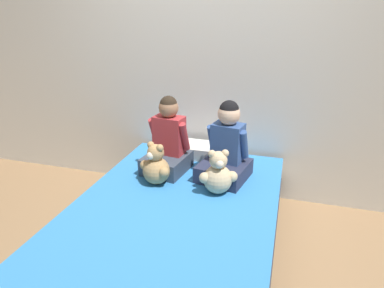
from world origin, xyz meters
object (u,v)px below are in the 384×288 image
(child_on_left, at_px, (168,143))
(teddy_bear_held_by_right_child, at_px, (218,175))
(bed, at_px, (176,229))
(child_on_right, at_px, (226,149))
(teddy_bear_held_by_left_child, at_px, (156,167))
(pillow_at_headboard, at_px, (205,151))

(child_on_left, distance_m, teddy_bear_held_by_right_child, 0.55)
(bed, relative_size, child_on_right, 3.22)
(child_on_left, distance_m, child_on_right, 0.48)
(bed, height_order, teddy_bear_held_by_left_child, teddy_bear_held_by_left_child)
(child_on_right, xyz_separation_m, teddy_bear_held_by_right_child, (-0.01, -0.27, -0.10))
(bed, relative_size, child_on_left, 3.21)
(teddy_bear_held_by_left_child, bearing_deg, teddy_bear_held_by_right_child, 21.11)
(teddy_bear_held_by_left_child, height_order, teddy_bear_held_by_right_child, teddy_bear_held_by_right_child)
(bed, height_order, child_on_left, child_on_left)
(child_on_left, relative_size, pillow_at_headboard, 1.08)
(teddy_bear_held_by_left_child, xyz_separation_m, teddy_bear_held_by_right_child, (0.48, -0.01, 0.00))
(bed, xyz_separation_m, teddy_bear_held_by_right_child, (0.25, 0.23, 0.36))
(bed, distance_m, pillow_at_headboard, 0.87)
(pillow_at_headboard, bearing_deg, teddy_bear_held_by_right_child, -67.59)
(child_on_right, bearing_deg, pillow_at_headboard, 138.47)
(bed, bearing_deg, child_on_right, 62.85)
(bed, xyz_separation_m, teddy_bear_held_by_left_child, (-0.23, 0.23, 0.36))
(teddy_bear_held_by_left_child, distance_m, teddy_bear_held_by_right_child, 0.48)
(bed, height_order, pillow_at_headboard, pillow_at_headboard)
(teddy_bear_held_by_left_child, relative_size, pillow_at_headboard, 0.57)
(child_on_left, height_order, pillow_at_headboard, child_on_left)
(pillow_at_headboard, bearing_deg, child_on_left, -124.00)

